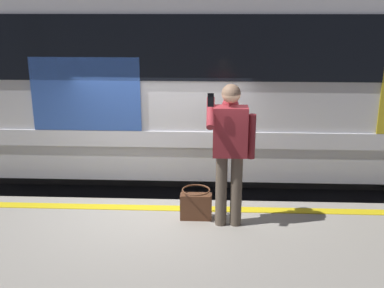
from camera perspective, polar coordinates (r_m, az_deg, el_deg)
ground_plane at (r=6.83m, az=-3.88°, el=-13.61°), size 23.78×23.78×0.00m
safety_line at (r=6.16m, az=-4.35°, el=-7.95°), size 13.79×0.16×0.01m
track_rail_near at (r=7.85m, az=-2.90°, el=-8.65°), size 18.29×0.08×0.16m
track_rail_far at (r=9.16m, az=-2.04°, el=-4.79°), size 18.29×0.08×0.16m
train_carriage at (r=7.85m, az=7.44°, el=9.70°), size 14.00×2.86×3.92m
passenger at (r=5.37m, az=4.76°, el=0.01°), size 0.57×0.55×1.74m
handbag at (r=5.78m, az=0.51°, el=-7.58°), size 0.39×0.36×0.40m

